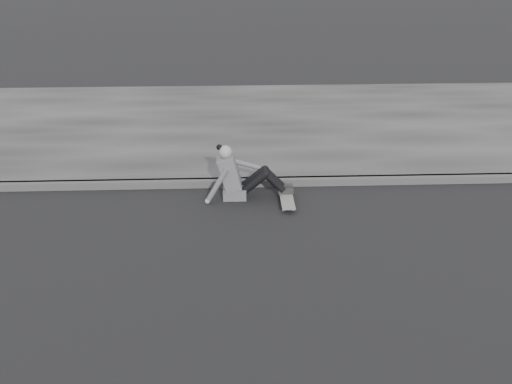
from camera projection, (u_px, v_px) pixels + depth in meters
ground at (485, 267)px, 7.13m from camera, size 80.00×80.00×0.00m
curb at (423, 179)px, 9.44m from camera, size 24.00×0.16×0.12m
sidewalk at (380, 122)px, 12.18m from camera, size 24.00×6.00×0.12m
skateboard at (287, 199)px, 8.74m from camera, size 0.20×0.78×0.09m
seated_woman at (239, 176)px, 8.82m from camera, size 1.38×0.46×0.88m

